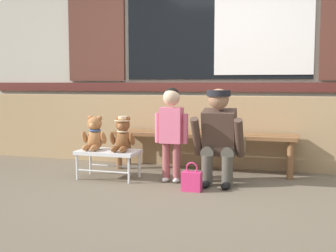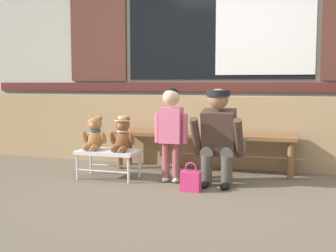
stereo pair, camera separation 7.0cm
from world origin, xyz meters
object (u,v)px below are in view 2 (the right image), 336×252
Objects in this scene: child_standing at (171,124)px; handbag_on_ground at (191,181)px; teddy_bear_with_hat at (122,134)px; adult_crouching at (220,136)px; small_display_bench at (109,153)px; teddy_bear_plain at (95,134)px; wooden_bench_long at (203,139)px.

child_standing reaches higher than handbag_on_ground.
adult_crouching reaches higher than teddy_bear_with_hat.
teddy_bear_plain is at bearing 179.49° from small_display_bench.
child_standing is at bearing -176.07° from adult_crouching.
child_standing is (0.68, 0.05, 0.33)m from small_display_bench.
child_standing is at bearing 3.28° from teddy_bear_plain.
teddy_bear_with_hat is 0.38× the size of adult_crouching.
handbag_on_ground is at bearing -83.52° from wooden_bench_long.
wooden_bench_long is at bearing 73.39° from child_standing.
teddy_bear_with_hat is at bearing 0.77° from small_display_bench.
child_standing reaches higher than teddy_bear_plain.
teddy_bear_with_hat is at bearing -136.48° from wooden_bench_long.
teddy_bear_plain is (-0.16, 0.00, 0.20)m from small_display_bench.
wooden_bench_long is 1.09m from small_display_bench.
small_display_bench is 0.25m from teddy_bear_plain.
wooden_bench_long is 2.19× the size of child_standing.
adult_crouching is (0.30, -0.58, 0.11)m from wooden_bench_long.
teddy_bear_plain is at bearing -176.72° from child_standing.
small_display_bench is at bearing 165.21° from handbag_on_ground.
wooden_bench_long is 0.97m from handbag_on_ground.
adult_crouching reaches higher than handbag_on_ground.
child_standing is (0.84, 0.05, 0.13)m from teddy_bear_plain.
handbag_on_ground is at bearing -17.70° from teddy_bear_with_hat.
wooden_bench_long is 1.22m from teddy_bear_plain.
wooden_bench_long is 0.68m from child_standing.
wooden_bench_long is 3.28× the size of small_display_bench.
small_display_bench is at bearing -142.21° from wooden_bench_long.
teddy_bear_plain and teddy_bear_with_hat have the same top height.
small_display_bench is (-0.86, -0.67, -0.11)m from wooden_bench_long.
wooden_bench_long is 7.72× the size of handbag_on_ground.
adult_crouching reaches higher than teddy_bear_plain.
small_display_bench is 0.26m from teddy_bear_with_hat.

